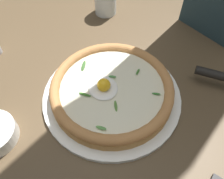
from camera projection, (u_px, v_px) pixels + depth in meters
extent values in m
cube|color=brown|center=(113.00, 102.00, 0.60)|extent=(2.40, 2.40, 0.03)
cylinder|color=white|center=(112.00, 96.00, 0.59)|extent=(0.34, 0.34, 0.01)
cylinder|color=#B47E42|center=(112.00, 91.00, 0.57)|extent=(0.30, 0.30, 0.02)
torus|color=#B77944|center=(112.00, 87.00, 0.56)|extent=(0.30, 0.30, 0.02)
cylinder|color=beige|center=(112.00, 88.00, 0.56)|extent=(0.25, 0.25, 0.00)
ellipsoid|color=white|center=(103.00, 88.00, 0.55)|extent=(0.08, 0.07, 0.01)
sphere|color=yellow|center=(104.00, 85.00, 0.54)|extent=(0.03, 0.03, 0.03)
ellipsoid|color=#315B25|center=(83.00, 66.00, 0.60)|extent=(0.03, 0.03, 0.01)
ellipsoid|color=#357B2F|center=(156.00, 94.00, 0.54)|extent=(0.02, 0.02, 0.01)
ellipsoid|color=#5B964A|center=(101.00, 128.00, 0.49)|extent=(0.03, 0.02, 0.01)
ellipsoid|color=#356A24|center=(85.00, 94.00, 0.54)|extent=(0.03, 0.03, 0.01)
ellipsoid|color=#457E33|center=(138.00, 72.00, 0.58)|extent=(0.02, 0.02, 0.01)
ellipsoid|color=#527E34|center=(116.00, 106.00, 0.52)|extent=(0.03, 0.02, 0.01)
ellipsoid|color=#498944|center=(112.00, 77.00, 0.57)|extent=(0.02, 0.02, 0.01)
cylinder|color=black|center=(217.00, 75.00, 0.58)|extent=(0.09, 0.09, 0.02)
cylinder|color=#B9263A|center=(106.00, 7.00, 0.79)|extent=(0.07, 0.07, 0.04)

